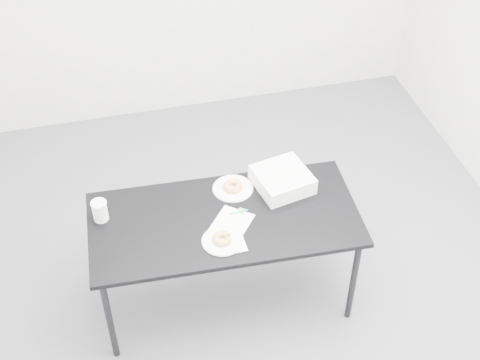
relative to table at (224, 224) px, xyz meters
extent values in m
plane|color=#505055|center=(0.09, 0.10, -0.65)|extent=(4.00, 4.00, 0.00)
cube|color=black|center=(0.00, 0.00, 0.04)|extent=(1.57, 0.79, 0.03)
cylinder|color=black|center=(-0.72, -0.27, -0.31)|extent=(0.04, 0.04, 0.67)
cylinder|color=black|center=(-0.69, 0.34, -0.31)|extent=(0.04, 0.04, 0.67)
cylinder|color=black|center=(0.69, -0.34, -0.31)|extent=(0.04, 0.04, 0.67)
cylinder|color=black|center=(0.72, 0.27, -0.31)|extent=(0.04, 0.04, 0.67)
cube|color=white|center=(0.03, -0.06, 0.05)|extent=(0.30, 0.31, 0.00)
cube|color=green|center=(0.11, 0.03, 0.06)|extent=(0.06, 0.06, 0.00)
cylinder|color=#0C8E76|center=(0.09, 0.02, 0.06)|extent=(0.11, 0.02, 0.01)
cube|color=white|center=(-0.01, -0.20, 0.05)|extent=(0.16, 0.16, 0.00)
cylinder|color=white|center=(-0.05, -0.18, 0.06)|extent=(0.23, 0.23, 0.01)
torus|color=#C4803E|center=(-0.05, -0.18, 0.08)|extent=(0.12, 0.12, 0.04)
cylinder|color=white|center=(0.10, 0.22, 0.06)|extent=(0.24, 0.24, 0.01)
torus|color=#C4803E|center=(0.10, 0.22, 0.08)|extent=(0.14, 0.14, 0.04)
cylinder|color=white|center=(-0.68, 0.16, 0.12)|extent=(0.08, 0.08, 0.13)
cylinder|color=white|center=(0.38, 0.29, 0.06)|extent=(0.09, 0.09, 0.01)
cube|color=white|center=(0.40, 0.18, 0.10)|extent=(0.36, 0.36, 0.10)
camera|label=1|loc=(-0.56, -2.61, 2.75)|focal=50.00mm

